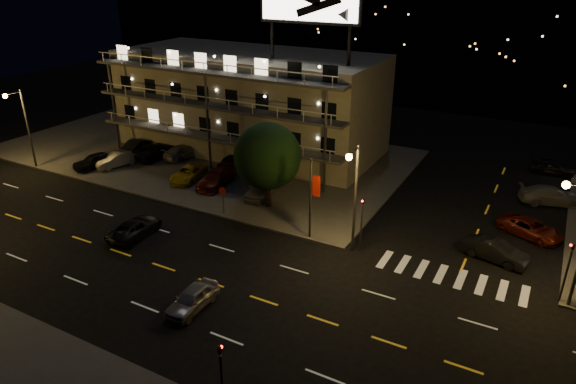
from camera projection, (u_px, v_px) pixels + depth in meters
The scene contains 28 objects.
ground at pixel (187, 275), 34.24m from camera, with size 140.00×140.00×0.00m, color black.
curb_nw at pixel (202, 152), 56.35m from camera, with size 44.00×24.00×0.15m, color #3E3E3B.
motel at pixel (250, 101), 55.54m from camera, with size 28.00×13.80×18.10m.
hill_backdrop at pixel (410, 11), 87.27m from camera, with size 120.00×25.00×24.00m.
streetlight_nw at pixel (23, 121), 49.91m from camera, with size 0.44×1.92×8.00m.
streetlight_nc at pixel (354, 189), 34.87m from camera, with size 0.44×1.92×8.00m.
signal_nw at pixel (362, 219), 36.08m from camera, with size 0.20×0.27×4.60m.
signal_sw at pixel (221, 374), 22.45m from camera, with size 0.20×0.27×4.60m.
signal_ne at pixel (568, 267), 30.41m from camera, with size 0.27×0.20×4.60m.
banner_north at pixel (311, 197), 37.36m from camera, with size 0.83×0.16×6.40m.
stop_sign at pixel (223, 196), 41.72m from camera, with size 0.91×0.11×2.61m.
tree at pixel (267, 158), 41.91m from camera, with size 5.77×5.56×7.27m.
lot_car_0 at pixel (95, 161), 51.49m from camera, with size 1.75×4.36×1.48m, color black.
lot_car_1 at pixel (116, 160), 51.86m from camera, with size 1.49×4.26×1.40m, color gray.
lot_car_2 at pixel (188, 173), 48.62m from camera, with size 2.12×4.61×1.28m, color gold.
lot_car_3 at pixel (216, 178), 47.35m from camera, with size 2.04×5.01×1.46m, color #5A170C.
lot_car_4 at pixel (261, 188), 45.20m from camera, with size 1.81×4.51×1.54m, color gray.
lot_car_5 at pixel (139, 145), 55.90m from camera, with size 1.54×4.43×1.46m, color black.
lot_car_6 at pixel (155, 151), 54.21m from camera, with size 2.46×5.32×1.48m, color black.
lot_car_7 at pixel (184, 151), 54.19m from camera, with size 1.94×4.77×1.38m, color gray.
lot_car_8 at pixel (233, 161), 51.47m from camera, with size 1.68×4.19×1.43m, color black.
lot_car_9 at pixel (263, 177), 47.88m from camera, with size 1.37×3.92×1.29m, color #5A170C.
side_car_0 at pixel (495, 251), 35.68m from camera, with size 1.55×4.45×1.46m, color black.
side_car_1 at pixel (530, 228), 38.85m from camera, with size 2.19×4.76×1.32m, color #5A170C.
side_car_2 at pixel (551, 195), 44.11m from camera, with size 2.11×5.19×1.51m, color gray.
side_car_3 at pixel (553, 167), 50.43m from camera, with size 1.67×4.15×1.41m, color black.
road_car_east at pixel (192, 299), 30.67m from camera, with size 1.59×3.94×1.34m, color gray.
road_car_west at pixel (135, 228), 38.95m from camera, with size 2.18×4.73×1.31m, color black.
Camera 1 is at (19.80, -22.24, 19.03)m, focal length 32.00 mm.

